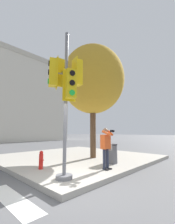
# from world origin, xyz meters

# --- Properties ---
(ground_plane) EXTENTS (160.00, 160.00, 0.00)m
(ground_plane) POSITION_xyz_m (0.00, 0.00, 0.00)
(ground_plane) COLOR #5B5B5E
(sidewalk_corner) EXTENTS (8.00, 8.00, 0.17)m
(sidewalk_corner) POSITION_xyz_m (3.50, 3.50, 0.08)
(sidewalk_corner) COLOR #ADA89E
(sidewalk_corner) RESTS_ON ground_plane
(traffic_signal_pole) EXTENTS (1.15, 1.17, 4.86)m
(traffic_signal_pole) POSITION_xyz_m (0.24, 0.42, 3.09)
(traffic_signal_pole) COLOR slate
(traffic_signal_pole) RESTS_ON sidewalk_corner
(person_photographer) EXTENTS (0.58, 0.54, 1.58)m
(person_photographer) POSITION_xyz_m (2.11, 0.18, 1.10)
(person_photographer) COLOR black
(person_photographer) RESTS_ON sidewalk_corner
(street_tree) EXTENTS (3.71, 3.71, 6.57)m
(street_tree) POSITION_xyz_m (3.73, 2.32, 4.68)
(street_tree) COLOR brown
(street_tree) RESTS_ON sidewalk_corner
(fire_hydrant) EXTENTS (0.16, 0.22, 0.69)m
(fire_hydrant) POSITION_xyz_m (0.37, 2.03, 0.51)
(fire_hydrant) COLOR red
(fire_hydrant) RESTS_ON sidewalk_corner
(trash_bin) EXTENTS (0.57, 0.57, 0.86)m
(trash_bin) POSITION_xyz_m (3.19, 0.70, 0.60)
(trash_bin) COLOR #5B5B60
(trash_bin) RESTS_ON sidewalk_corner
(building_right) EXTENTS (15.49, 10.94, 14.78)m
(building_right) POSITION_xyz_m (8.21, 25.25, 7.40)
(building_right) COLOR beige
(building_right) RESTS_ON ground_plane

